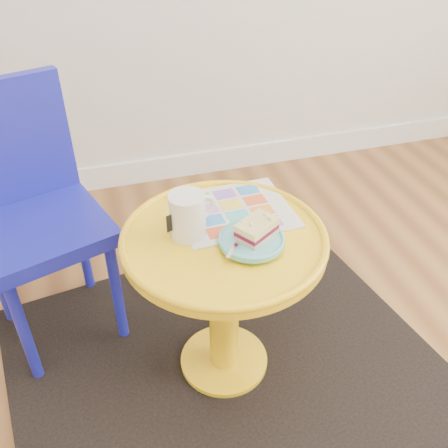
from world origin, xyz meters
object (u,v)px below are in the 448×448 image
object	(u,v)px
mug	(188,214)
newspaper	(234,211)
side_table	(224,277)
chair	(30,204)
plate	(251,241)

from	to	relation	value
mug	newspaper	bearing A→B (deg)	4.64
side_table	mug	world-z (taller)	mug
newspaper	mug	world-z (taller)	mug
chair	mug	bearing A→B (deg)	-56.83
chair	mug	world-z (taller)	chair
plate	side_table	bearing A→B (deg)	133.47
side_table	chair	distance (m)	0.63
newspaper	mug	xyz separation A→B (m)	(-0.15, -0.07, 0.06)
chair	newspaper	distance (m)	0.62
side_table	chair	size ratio (longest dim) A/B	0.65
newspaper	plate	world-z (taller)	plate
chair	mug	xyz separation A→B (m)	(0.42, -0.33, 0.10)
newspaper	mug	distance (m)	0.17
chair	plate	size ratio (longest dim) A/B	4.97
side_table	plate	distance (m)	0.18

